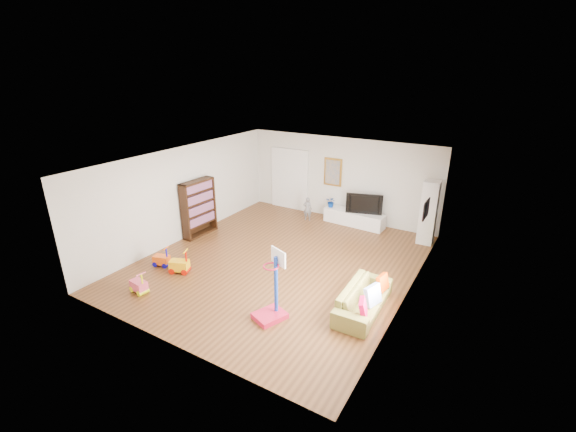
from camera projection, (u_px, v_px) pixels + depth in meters
The scene contains 25 objects.
floor at pixel (280, 262), 10.06m from camera, with size 6.50×7.50×0.00m, color brown.
ceiling at pixel (279, 160), 9.09m from camera, with size 6.50×7.50×0.00m, color white.
wall_back at pixel (340, 179), 12.59m from camera, with size 6.50×0.00×2.70m, color silver.
wall_front at pixel (164, 280), 6.57m from camera, with size 6.50×0.00×2.70m, color white.
wall_left at pixel (184, 193), 11.12m from camera, with size 0.00×7.50×2.70m, color white.
wall_right at pixel (412, 241), 8.03m from camera, with size 0.00×7.50×2.70m, color silver.
navy_accent at pixel (429, 200), 8.98m from camera, with size 0.01×3.20×1.70m, color black.
olive_wainscot at pixel (422, 252), 9.46m from camera, with size 0.01×3.20×1.00m, color brown.
doorway at pixel (290, 180), 13.57m from camera, with size 1.45×0.06×2.10m, color white.
painting_back at pixel (333, 172), 12.60m from camera, with size 0.62×0.06×0.92m, color gold.
artwork_right at pixel (426, 209), 9.28m from camera, with size 0.04×0.56×0.46m, color #7F3F8C.
media_console at pixel (354, 218), 12.35m from camera, with size 1.96×0.49×0.46m, color white.
tall_cabinet at pixel (429, 213), 10.85m from camera, with size 0.43×0.43×1.85m, color white.
bookshelf at pixel (199, 208), 11.43m from camera, with size 0.30×1.16×1.69m, color black.
sofa at pixel (364, 299), 7.96m from camera, with size 1.86×0.73×0.54m, color olive.
basketball_hoop at pixel (269, 286), 7.53m from camera, with size 0.51×0.62×1.48m, color red.
ride_on_yellow at pixel (179, 261), 9.43m from camera, with size 0.46×0.28×0.61m, color #F9B60C.
ride_on_orange at pixel (161, 256), 9.77m from camera, with size 0.40×0.25×0.53m, color #FA5D12.
ride_on_pink at pixel (138, 282), 8.60m from camera, with size 0.40×0.25×0.53m, color #ED4C6B.
child at pixel (307, 209), 12.68m from camera, with size 0.29×0.19×0.79m, color slate.
tv at pixel (364, 203), 12.07m from camera, with size 1.13×0.15×0.65m, color black.
vase_plant at pixel (331, 202), 12.60m from camera, with size 0.33×0.28×0.36m, color navy.
pillow_left at pixel (363, 308), 7.37m from camera, with size 0.09×0.35×0.35m, color #B10336.
pillow_center at pixel (373, 295), 7.80m from camera, with size 0.11×0.41×0.41m, color silver.
pillow_right at pixel (383, 283), 8.26m from camera, with size 0.09×0.35×0.35m, color #BB3000.
Camera 1 is at (4.75, -7.60, 4.73)m, focal length 24.00 mm.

